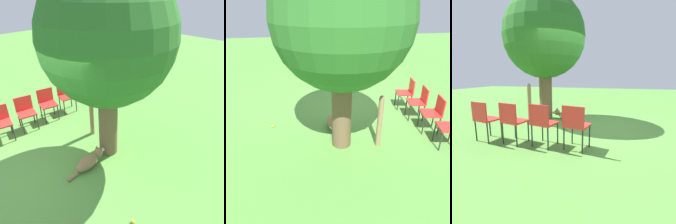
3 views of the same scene
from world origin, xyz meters
The scene contains 9 objects.
ground_plane centered at (0.00, 0.00, 0.00)m, with size 30.00×30.00×0.00m, color #56933D.
oak_tree centered at (0.53, 1.57, 2.52)m, with size 2.50×2.50×3.81m.
dog centered at (0.61, 0.92, 0.14)m, with size 0.30×1.02×0.36m.
fence_post centered at (-0.25, 1.76, 0.60)m, with size 0.11×0.11×1.18m.
red_chair_0 centered at (-1.67, 0.08, 0.52)m, with size 0.50×0.52×0.87m.
red_chair_1 centered at (-1.70, 0.73, 0.52)m, with size 0.50×0.52×0.87m.
red_chair_2 centered at (-1.73, 1.39, 0.52)m, with size 0.50×0.52×0.87m.
red_chair_3 centered at (-1.76, 2.04, 0.52)m, with size 0.50×0.52×0.87m.
tennis_ball centered at (2.10, 0.58, 0.03)m, with size 0.07×0.07×0.07m.
Camera 1 is at (3.37, -1.19, 3.38)m, focal length 35.00 mm.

